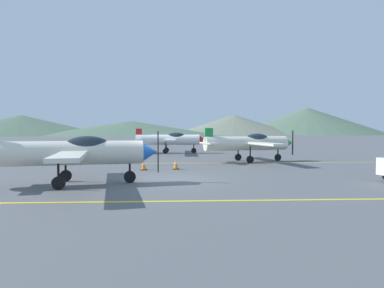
{
  "coord_description": "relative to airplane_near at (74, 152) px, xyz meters",
  "views": [
    {
      "loc": [
        0.29,
        -14.88,
        2.28
      ],
      "look_at": [
        1.48,
        10.0,
        1.2
      ],
      "focal_mm": 30.26,
      "sensor_mm": 36.0,
      "label": 1
    }
  ],
  "objects": [
    {
      "name": "ground_plane",
      "position": [
        3.98,
        1.29,
        -1.36
      ],
      "size": [
        400.0,
        400.0,
        0.0
      ],
      "primitive_type": "plane",
      "color": "#54565B"
    },
    {
      "name": "apron_line_near",
      "position": [
        3.98,
        -3.35,
        -1.36
      ],
      "size": [
        80.0,
        0.16,
        0.01
      ],
      "primitive_type": "cube",
      "color": "yellow",
      "rests_on": "ground_plane"
    },
    {
      "name": "apron_line_far",
      "position": [
        3.98,
        8.51,
        -1.36
      ],
      "size": [
        80.0,
        0.16,
        0.01
      ],
      "primitive_type": "cube",
      "color": "yellow",
      "rests_on": "ground_plane"
    },
    {
      "name": "airplane_near",
      "position": [
        0.0,
        0.0,
        0.0
      ],
      "size": [
        7.08,
        8.08,
        2.42
      ],
      "color": "silver",
      "rests_on": "ground_plane"
    },
    {
      "name": "airplane_mid",
      "position": [
        9.52,
        9.37,
        0.0
      ],
      "size": [
        7.08,
        8.06,
        2.42
      ],
      "color": "silver",
      "rests_on": "ground_plane"
    },
    {
      "name": "airplane_far",
      "position": [
        3.68,
        18.26,
        0.0
      ],
      "size": [
        6.99,
        8.06,
        2.42
      ],
      "color": "white",
      "rests_on": "ground_plane"
    },
    {
      "name": "traffic_cone_front",
      "position": [
        4.23,
        5.14,
        -1.07
      ],
      "size": [
        0.36,
        0.36,
        0.59
      ],
      "color": "black",
      "rests_on": "ground_plane"
    },
    {
      "name": "traffic_cone_side",
      "position": [
        2.4,
        4.87,
        -1.07
      ],
      "size": [
        0.36,
        0.36,
        0.59
      ],
      "color": "black",
      "rests_on": "ground_plane"
    },
    {
      "name": "hill_left",
      "position": [
        -64.81,
        133.89,
        3.1
      ],
      "size": [
        75.26,
        75.26,
        8.93
      ],
      "primitive_type": "cone",
      "color": "#4C6651",
      "rests_on": "ground_plane"
    },
    {
      "name": "hill_centerleft",
      "position": [
        -15.85,
        131.06,
        1.75
      ],
      "size": [
        79.31,
        79.31,
        6.22
      ],
      "primitive_type": "cone",
      "color": "#4C6651",
      "rests_on": "ground_plane"
    },
    {
      "name": "hill_centerright",
      "position": [
        32.59,
        144.7,
        3.54
      ],
      "size": [
        60.75,
        60.75,
        9.8
      ],
      "primitive_type": "cone",
      "color": "slate",
      "rests_on": "ground_plane"
    },
    {
      "name": "hill_right",
      "position": [
        72.58,
        152.72,
        5.62
      ],
      "size": [
        76.58,
        76.58,
        13.97
      ],
      "primitive_type": "cone",
      "color": "#4C6651",
      "rests_on": "ground_plane"
    }
  ]
}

